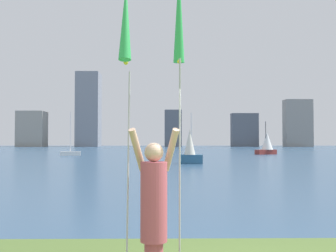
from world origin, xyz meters
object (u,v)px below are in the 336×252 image
kite_flag_left (126,28)px  sailboat_1 (70,153)px  person (154,202)px  sailboat_0 (190,148)px  kite_flag_right (179,19)px  sailboat_4 (267,144)px

kite_flag_left → sailboat_1: 42.90m
kite_flag_left → sailboat_1: sailboat_1 is taller
person → sailboat_0: 25.27m
kite_flag_right → sailboat_0: 25.09m
kite_flag_right → sailboat_4: (12.74, 44.75, -2.21)m
kite_flag_left → sailboat_1: size_ratio=0.77×
kite_flag_left → sailboat_4: bearing=73.5°
kite_flag_left → sailboat_0: (2.58, 25.57, -2.03)m
sailboat_1 → kite_flag_left: bearing=-76.5°
kite_flag_right → kite_flag_left: bearing=-136.6°
person → sailboat_4: bearing=67.1°
sailboat_4 → person: bearing=-106.2°
sailboat_0 → kite_flag_right: bearing=-94.3°
kite_flag_right → sailboat_4: 46.58m
person → kite_flag_right: (0.35, 0.27, 2.57)m
person → kite_flag_right: 2.60m
person → kite_flag_left: (-0.35, -0.40, 2.25)m
kite_flag_left → kite_flag_right: bearing=43.4°
sailboat_0 → sailboat_4: 22.62m
sailboat_0 → sailboat_4: sailboat_4 is taller
sailboat_4 → sailboat_0: bearing=-118.7°
sailboat_1 → sailboat_4: bearing=9.2°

